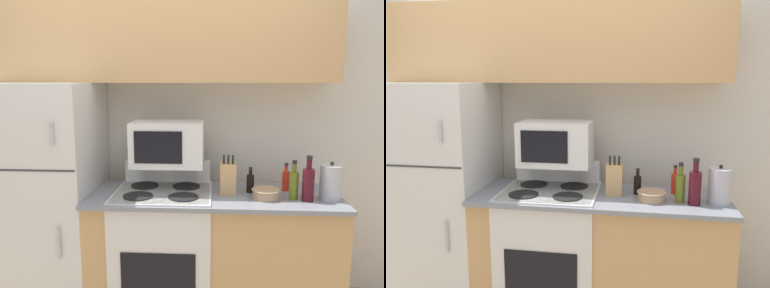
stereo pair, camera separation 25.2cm
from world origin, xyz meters
The scene contains 13 objects.
wall_back centered at (0.00, 0.75, 1.27)m, with size 8.00×0.05×2.55m.
lower_cabinets centered at (0.37, 0.29, 0.47)m, with size 1.72×0.61×0.93m.
refrigerator centered at (-0.86, 0.36, 0.85)m, with size 0.75×0.74×1.69m.
upper_cabinets centered at (0.00, 0.55, 1.98)m, with size 2.47×0.35×0.57m.
stove centered at (0.02, 0.28, 0.49)m, with size 0.67×0.60×1.10m.
microwave centered at (0.05, 0.38, 1.27)m, with size 0.51×0.34×0.31m.
knife_block centered at (0.47, 0.28, 1.04)m, with size 0.11×0.11×0.27m.
bowl centered at (0.72, 0.19, 0.97)m, with size 0.19×0.19×0.06m.
bottle_soy_sauce centered at (0.63, 0.32, 1.01)m, with size 0.05×0.05×0.18m.
bottle_olive_oil centered at (0.90, 0.19, 1.04)m, with size 0.06×0.06×0.26m.
bottle_hot_sauce centered at (0.88, 0.38, 1.01)m, with size 0.05×0.05×0.20m.
bottle_wine_red centered at (0.98, 0.16, 1.05)m, with size 0.08×0.08×0.30m.
kettle centered at (1.14, 0.21, 1.05)m, with size 0.14×0.14×0.25m.
Camera 2 is at (0.63, -2.19, 1.71)m, focal length 35.00 mm.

